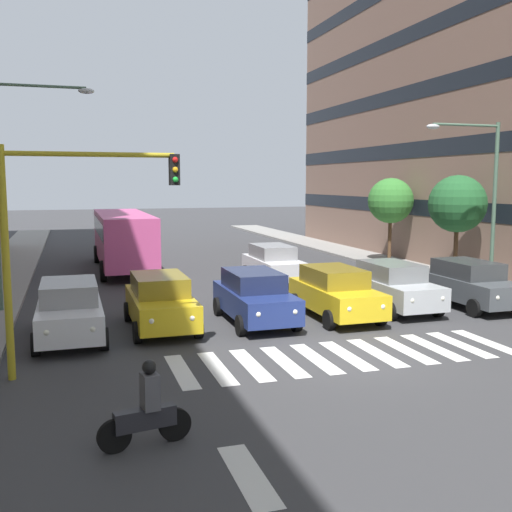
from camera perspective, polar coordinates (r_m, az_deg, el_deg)
The scene contains 18 objects.
ground_plane at distance 16.38m, azimuth 8.71°, elevation -9.44°, with size 180.00×180.00×0.00m, color #38383A.
building_left_block_0 at distance 39.78m, azimuth 20.41°, elevation 16.29°, with size 10.32×28.76×22.53m.
crosswalk_markings at distance 16.38m, azimuth 8.71°, elevation -9.42°, with size 9.45×2.80×0.01m.
lane_arrow_1 at distance 10.08m, azimuth -0.74°, elevation -20.33°, with size 0.50×2.20×0.01m, color silver.
car_0 at distance 23.49m, azimuth 19.85°, elevation -2.51°, with size 2.02×4.44×1.72m.
car_1 at distance 22.19m, azimuth 13.00°, elevation -2.81°, with size 2.02×4.44×1.72m.
car_2 at distance 20.55m, azimuth 7.65°, elevation -3.48°, with size 2.02×4.44×1.72m.
car_3 at distance 19.64m, azimuth -0.15°, elevation -3.91°, with size 2.02×4.44×1.72m.
car_4 at distance 19.07m, azimuth -9.19°, elevation -4.34°, with size 2.02×4.44×1.72m.
car_5 at distance 18.43m, azimuth -17.50°, elevation -4.98°, with size 2.02×4.44×1.72m.
car_row2_0 at distance 27.57m, azimuth 1.68°, elevation -0.70°, with size 2.02×4.44×1.72m.
bus_behind_traffic at distance 32.20m, azimuth -12.70°, elevation 2.01°, with size 2.78×10.50×3.00m.
motorcycle_with_rider at distance 10.94m, azimuth -10.47°, elevation -14.47°, with size 1.69×0.43×1.57m.
traffic_light_gantry at distance 14.71m, azimuth -18.51°, elevation 3.01°, with size 4.16×0.36×5.50m.
street_lamp_left at distance 25.56m, azimuth 20.99°, elevation 6.15°, with size 3.36×0.28×6.86m.
street_lamp_right at distance 22.39m, azimuth -22.50°, elevation 7.54°, with size 3.53×0.28×7.94m.
street_tree_1 at distance 28.70m, azimuth 18.82°, elevation 4.75°, with size 2.63×2.63×4.82m.
street_tree_2 at distance 34.25m, azimuth 12.83°, elevation 5.19°, with size 2.54×2.54×4.72m.
Camera 1 is at (6.99, 14.07, 4.66)m, focal length 41.57 mm.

